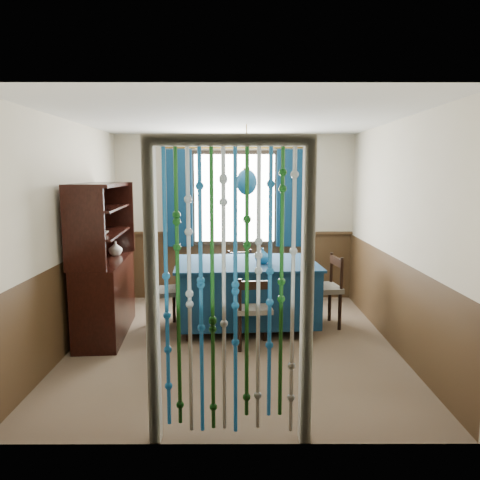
{
  "coord_description": "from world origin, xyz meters",
  "views": [
    {
      "loc": [
        0.06,
        -5.11,
        1.92
      ],
      "look_at": [
        0.08,
        0.44,
        1.13
      ],
      "focal_mm": 35.0,
      "sensor_mm": 36.0,
      "label": 1
    }
  ],
  "objects_px": {
    "vase_sideboard": "(115,248)",
    "vase_table": "(262,256)",
    "chair_left": "(162,292)",
    "sideboard": "(104,284)",
    "chair_far": "(243,279)",
    "chair_right": "(324,289)",
    "bowl_shelf": "(100,233)",
    "dining_table": "(246,290)",
    "chair_near": "(253,309)",
    "pendant_lamp": "(246,182)"
  },
  "relations": [
    {
      "from": "vase_sideboard",
      "to": "vase_table",
      "type": "bearing_deg",
      "value": -5.71
    },
    {
      "from": "chair_left",
      "to": "sideboard",
      "type": "height_order",
      "value": "sideboard"
    },
    {
      "from": "chair_far",
      "to": "chair_right",
      "type": "xyz_separation_m",
      "value": [
        1.01,
        -0.72,
        0.04
      ]
    },
    {
      "from": "bowl_shelf",
      "to": "chair_far",
      "type": "bearing_deg",
      "value": 38.74
    },
    {
      "from": "dining_table",
      "to": "chair_right",
      "type": "xyz_separation_m",
      "value": [
        0.98,
        0.05,
        0.0
      ]
    },
    {
      "from": "chair_near",
      "to": "bowl_shelf",
      "type": "xyz_separation_m",
      "value": [
        -1.7,
        0.17,
        0.83
      ]
    },
    {
      "from": "dining_table",
      "to": "chair_right",
      "type": "distance_m",
      "value": 0.99
    },
    {
      "from": "dining_table",
      "to": "bowl_shelf",
      "type": "xyz_separation_m",
      "value": [
        -1.64,
        -0.52,
        0.78
      ]
    },
    {
      "from": "chair_right",
      "to": "vase_sideboard",
      "type": "relative_size",
      "value": 4.67
    },
    {
      "from": "chair_far",
      "to": "pendant_lamp",
      "type": "xyz_separation_m",
      "value": [
        0.03,
        -0.77,
        1.37
      ]
    },
    {
      "from": "chair_left",
      "to": "pendant_lamp",
      "type": "bearing_deg",
      "value": 70.64
    },
    {
      "from": "chair_right",
      "to": "pendant_lamp",
      "type": "relative_size",
      "value": 1.08
    },
    {
      "from": "pendant_lamp",
      "to": "vase_table",
      "type": "relative_size",
      "value": 4.81
    },
    {
      "from": "vase_sideboard",
      "to": "bowl_shelf",
      "type": "bearing_deg",
      "value": -90.0
    },
    {
      "from": "vase_sideboard",
      "to": "chair_far",
      "type": "bearing_deg",
      "value": 23.18
    },
    {
      "from": "bowl_shelf",
      "to": "vase_sideboard",
      "type": "height_order",
      "value": "bowl_shelf"
    },
    {
      "from": "chair_near",
      "to": "sideboard",
      "type": "height_order",
      "value": "sideboard"
    },
    {
      "from": "dining_table",
      "to": "vase_sideboard",
      "type": "height_order",
      "value": "vase_sideboard"
    },
    {
      "from": "pendant_lamp",
      "to": "vase_sideboard",
      "type": "distance_m",
      "value": 1.83
    },
    {
      "from": "chair_near",
      "to": "sideboard",
      "type": "distance_m",
      "value": 1.82
    },
    {
      "from": "dining_table",
      "to": "vase_table",
      "type": "height_order",
      "value": "vase_table"
    },
    {
      "from": "chair_right",
      "to": "vase_sideboard",
      "type": "height_order",
      "value": "vase_sideboard"
    },
    {
      "from": "chair_near",
      "to": "chair_right",
      "type": "relative_size",
      "value": 0.89
    },
    {
      "from": "sideboard",
      "to": "bowl_shelf",
      "type": "xyz_separation_m",
      "value": [
        0.06,
        -0.26,
        0.64
      ]
    },
    {
      "from": "chair_near",
      "to": "pendant_lamp",
      "type": "height_order",
      "value": "pendant_lamp"
    },
    {
      "from": "chair_near",
      "to": "chair_far",
      "type": "height_order",
      "value": "chair_far"
    },
    {
      "from": "chair_left",
      "to": "vase_table",
      "type": "bearing_deg",
      "value": 65.83
    },
    {
      "from": "chair_left",
      "to": "vase_table",
      "type": "height_order",
      "value": "vase_table"
    },
    {
      "from": "sideboard",
      "to": "bowl_shelf",
      "type": "bearing_deg",
      "value": -81.02
    },
    {
      "from": "vase_sideboard",
      "to": "chair_left",
      "type": "bearing_deg",
      "value": -11.5
    },
    {
      "from": "chair_far",
      "to": "sideboard",
      "type": "xyz_separation_m",
      "value": [
        -1.67,
        -1.03,
        0.18
      ]
    },
    {
      "from": "sideboard",
      "to": "vase_table",
      "type": "bearing_deg",
      "value": 0.63
    },
    {
      "from": "sideboard",
      "to": "vase_table",
      "type": "distance_m",
      "value": 1.92
    },
    {
      "from": "sideboard",
      "to": "vase_sideboard",
      "type": "xyz_separation_m",
      "value": [
        0.06,
        0.35,
        0.38
      ]
    },
    {
      "from": "chair_right",
      "to": "vase_sideboard",
      "type": "bearing_deg",
      "value": 80.75
    },
    {
      "from": "vase_table",
      "to": "bowl_shelf",
      "type": "xyz_separation_m",
      "value": [
        -1.83,
        -0.42,
        0.34
      ]
    },
    {
      "from": "chair_right",
      "to": "vase_sideboard",
      "type": "xyz_separation_m",
      "value": [
        -2.62,
        0.03,
        0.52
      ]
    },
    {
      "from": "chair_left",
      "to": "pendant_lamp",
      "type": "relative_size",
      "value": 1.03
    },
    {
      "from": "sideboard",
      "to": "chair_right",
      "type": "bearing_deg",
      "value": 2.39
    },
    {
      "from": "chair_near",
      "to": "vase_sideboard",
      "type": "distance_m",
      "value": 1.95
    },
    {
      "from": "chair_far",
      "to": "pendant_lamp",
      "type": "height_order",
      "value": "pendant_lamp"
    },
    {
      "from": "sideboard",
      "to": "chair_left",
      "type": "bearing_deg",
      "value": 15.1
    },
    {
      "from": "sideboard",
      "to": "chair_near",
      "type": "bearing_deg",
      "value": -17.81
    },
    {
      "from": "chair_far",
      "to": "vase_sideboard",
      "type": "distance_m",
      "value": 1.83
    },
    {
      "from": "chair_left",
      "to": "vase_sideboard",
      "type": "bearing_deg",
      "value": -122.73
    },
    {
      "from": "chair_right",
      "to": "vase_table",
      "type": "bearing_deg",
      "value": 92.3
    },
    {
      "from": "chair_right",
      "to": "bowl_shelf",
      "type": "distance_m",
      "value": 2.79
    },
    {
      "from": "dining_table",
      "to": "chair_far",
      "type": "bearing_deg",
      "value": 88.3
    },
    {
      "from": "sideboard",
      "to": "pendant_lamp",
      "type": "bearing_deg",
      "value": 4.46
    },
    {
      "from": "chair_right",
      "to": "chair_far",
      "type": "bearing_deg",
      "value": 46.11
    }
  ]
}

